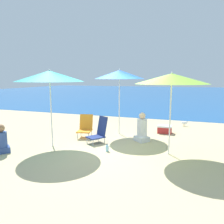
{
  "coord_description": "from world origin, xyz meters",
  "views": [
    {
      "loc": [
        2.05,
        -5.77,
        2.04
      ],
      "look_at": [
        -0.14,
        0.45,
        1.0
      ],
      "focal_mm": 35.0,
      "sensor_mm": 36.0,
      "label": 1
    }
  ],
  "objects_px": {
    "beach_umbrella_blue": "(119,75)",
    "cooler_box": "(165,129)",
    "water_bottle": "(107,148)",
    "seagull": "(184,123)",
    "beach_chair_orange": "(85,126)",
    "beach_chair_navy": "(99,131)",
    "beach_umbrella_lime": "(172,79)",
    "person_seated_far": "(1,141)",
    "person_seated_near": "(142,129)",
    "beach_umbrella_teal": "(50,76)"
  },
  "relations": [
    {
      "from": "beach_umbrella_blue",
      "to": "cooler_box",
      "type": "xyz_separation_m",
      "value": [
        1.57,
        0.65,
        -2.0
      ]
    },
    {
      "from": "water_bottle",
      "to": "seagull",
      "type": "distance_m",
      "value": 4.55
    },
    {
      "from": "cooler_box",
      "to": "seagull",
      "type": "relative_size",
      "value": 1.91
    },
    {
      "from": "beach_chair_orange",
      "to": "water_bottle",
      "type": "xyz_separation_m",
      "value": [
        1.25,
        -1.18,
        -0.28
      ]
    },
    {
      "from": "water_bottle",
      "to": "beach_chair_navy",
      "type": "bearing_deg",
      "value": 126.86
    },
    {
      "from": "beach_chair_orange",
      "to": "water_bottle",
      "type": "bearing_deg",
      "value": -55.06
    },
    {
      "from": "beach_umbrella_lime",
      "to": "person_seated_far",
      "type": "distance_m",
      "value": 4.85
    },
    {
      "from": "seagull",
      "to": "beach_chair_navy",
      "type": "bearing_deg",
      "value": -126.55
    },
    {
      "from": "person_seated_near",
      "to": "seagull",
      "type": "bearing_deg",
      "value": 16.65
    },
    {
      "from": "beach_umbrella_teal",
      "to": "cooler_box",
      "type": "bearing_deg",
      "value": 42.03
    },
    {
      "from": "beach_umbrella_lime",
      "to": "beach_chair_navy",
      "type": "height_order",
      "value": "beach_umbrella_lime"
    },
    {
      "from": "beach_umbrella_blue",
      "to": "beach_chair_navy",
      "type": "height_order",
      "value": "beach_umbrella_blue"
    },
    {
      "from": "person_seated_near",
      "to": "cooler_box",
      "type": "height_order",
      "value": "person_seated_near"
    },
    {
      "from": "beach_umbrella_blue",
      "to": "beach_chair_orange",
      "type": "height_order",
      "value": "beach_umbrella_blue"
    },
    {
      "from": "beach_umbrella_blue",
      "to": "cooler_box",
      "type": "height_order",
      "value": "beach_umbrella_blue"
    },
    {
      "from": "beach_umbrella_teal",
      "to": "cooler_box",
      "type": "distance_m",
      "value": 4.5
    },
    {
      "from": "cooler_box",
      "to": "seagull",
      "type": "height_order",
      "value": "cooler_box"
    },
    {
      "from": "beach_umbrella_teal",
      "to": "beach_chair_orange",
      "type": "height_order",
      "value": "beach_umbrella_teal"
    },
    {
      "from": "beach_umbrella_blue",
      "to": "beach_chair_orange",
      "type": "xyz_separation_m",
      "value": [
        -0.98,
        -0.79,
        -1.78
      ]
    },
    {
      "from": "beach_umbrella_teal",
      "to": "seagull",
      "type": "height_order",
      "value": "beach_umbrella_teal"
    },
    {
      "from": "beach_umbrella_teal",
      "to": "cooler_box",
      "type": "relative_size",
      "value": 4.45
    },
    {
      "from": "beach_umbrella_lime",
      "to": "beach_chair_navy",
      "type": "relative_size",
      "value": 2.65
    },
    {
      "from": "beach_chair_navy",
      "to": "person_seated_far",
      "type": "xyz_separation_m",
      "value": [
        -2.15,
        -1.78,
        -0.04
      ]
    },
    {
      "from": "beach_chair_navy",
      "to": "water_bottle",
      "type": "distance_m",
      "value": 0.94
    },
    {
      "from": "beach_umbrella_teal",
      "to": "person_seated_near",
      "type": "height_order",
      "value": "beach_umbrella_teal"
    },
    {
      "from": "person_seated_near",
      "to": "water_bottle",
      "type": "height_order",
      "value": "person_seated_near"
    },
    {
      "from": "beach_chair_orange",
      "to": "person_seated_far",
      "type": "xyz_separation_m",
      "value": [
        -1.44,
        -2.24,
        -0.03
      ]
    },
    {
      "from": "beach_umbrella_lime",
      "to": "beach_umbrella_teal",
      "type": "xyz_separation_m",
      "value": [
        -3.36,
        -0.45,
        0.07
      ]
    },
    {
      "from": "beach_chair_navy",
      "to": "seagull",
      "type": "height_order",
      "value": "beach_chair_navy"
    },
    {
      "from": "beach_umbrella_lime",
      "to": "beach_umbrella_blue",
      "type": "xyz_separation_m",
      "value": [
        -1.92,
        1.62,
        0.14
      ]
    },
    {
      "from": "beach_umbrella_teal",
      "to": "person_seated_near",
      "type": "bearing_deg",
      "value": 29.88
    },
    {
      "from": "person_seated_far",
      "to": "water_bottle",
      "type": "bearing_deg",
      "value": 59.9
    },
    {
      "from": "beach_umbrella_lime",
      "to": "person_seated_near",
      "type": "relative_size",
      "value": 2.32
    },
    {
      "from": "beach_umbrella_teal",
      "to": "beach_chair_navy",
      "type": "relative_size",
      "value": 2.77
    },
    {
      "from": "water_bottle",
      "to": "cooler_box",
      "type": "distance_m",
      "value": 2.92
    },
    {
      "from": "beach_umbrella_lime",
      "to": "beach_chair_orange",
      "type": "distance_m",
      "value": 3.44
    },
    {
      "from": "beach_umbrella_teal",
      "to": "beach_chair_navy",
      "type": "bearing_deg",
      "value": 34.92
    },
    {
      "from": "seagull",
      "to": "person_seated_far",
      "type": "bearing_deg",
      "value": -132.07
    },
    {
      "from": "water_bottle",
      "to": "beach_umbrella_blue",
      "type": "bearing_deg",
      "value": 97.73
    },
    {
      "from": "beach_umbrella_lime",
      "to": "person_seated_far",
      "type": "xyz_separation_m",
      "value": [
        -4.33,
        -1.4,
        -1.68
      ]
    },
    {
      "from": "person_seated_near",
      "to": "person_seated_far",
      "type": "height_order",
      "value": "person_seated_near"
    },
    {
      "from": "beach_umbrella_lime",
      "to": "person_seated_near",
      "type": "bearing_deg",
      "value": 134.45
    },
    {
      "from": "person_seated_near",
      "to": "cooler_box",
      "type": "xyz_separation_m",
      "value": [
        0.59,
        1.32,
        -0.24
      ]
    },
    {
      "from": "cooler_box",
      "to": "beach_umbrella_lime",
      "type": "bearing_deg",
      "value": -81.38
    },
    {
      "from": "beach_umbrella_lime",
      "to": "beach_umbrella_teal",
      "type": "distance_m",
      "value": 3.39
    },
    {
      "from": "beach_umbrella_lime",
      "to": "person_seated_far",
      "type": "relative_size",
      "value": 2.74
    },
    {
      "from": "beach_umbrella_teal",
      "to": "person_seated_near",
      "type": "relative_size",
      "value": 2.43
    },
    {
      "from": "beach_umbrella_lime",
      "to": "water_bottle",
      "type": "bearing_deg",
      "value": -168.42
    },
    {
      "from": "beach_umbrella_blue",
      "to": "person_seated_near",
      "type": "distance_m",
      "value": 2.13
    },
    {
      "from": "water_bottle",
      "to": "beach_umbrella_lime",
      "type": "bearing_deg",
      "value": 11.58
    }
  ]
}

